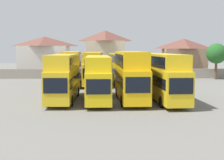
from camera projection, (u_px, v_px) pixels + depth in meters
The scene contains 14 objects.
ground at pixel (110, 83), 50.53m from camera, with size 140.00×140.00×0.00m, color slate.
depot_boundary_wall at pixel (110, 74), 57.79m from camera, with size 56.00×0.50×1.80m, color gray.
bus_1 at pixel (64, 75), 32.65m from camera, with size 2.61×10.53×4.94m.
bus_2 at pixel (98, 76), 32.62m from camera, with size 2.81×11.29×4.76m.
bus_3 at pixel (131, 73), 32.57m from camera, with size 3.00×10.60×5.24m.
bus_4 at pixel (164, 75), 32.72m from camera, with size 3.23×12.15×5.00m.
bus_5 at pixel (72, 66), 47.37m from camera, with size 2.91×11.82×5.08m.
bus_6 at pixel (94, 67), 47.34m from camera, with size 2.83×11.28×5.00m.
bus_7 at pixel (120, 67), 47.69m from camera, with size 3.44×12.18×4.81m.
bus_8 at pixel (142, 72), 47.81m from camera, with size 2.76×10.98×3.40m.
house_terrace_left at pixel (45, 56), 64.33m from camera, with size 10.13×8.15×8.08m.
house_terrace_centre at pixel (105, 53), 64.37m from camera, with size 8.12×6.76×9.32m.
house_terrace_right at pixel (183, 57), 63.94m from camera, with size 8.85×6.40×7.64m.
tree_left_of_lot at pixel (216, 54), 55.81m from camera, with size 3.69×3.69×6.53m.
Camera 1 is at (-0.72, -32.22, 5.53)m, focal length 49.53 mm.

